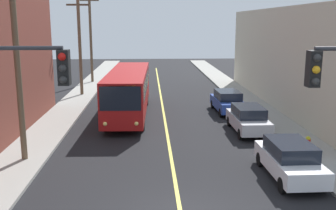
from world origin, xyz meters
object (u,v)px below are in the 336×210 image
object	(u,v)px
city_bus	(129,90)
fire_hydrant	(308,144)
parked_car_blue	(228,101)
utility_pole_near	(15,30)
parked_car_silver	(248,119)
utility_pole_far	(90,30)
parked_car_white	(290,159)
utility_pole_mid	(79,36)

from	to	relation	value
city_bus	fire_hydrant	bearing A→B (deg)	-44.80
parked_car_blue	utility_pole_near	world-z (taller)	utility_pole_near
parked_car_silver	fire_hydrant	bearing A→B (deg)	-65.92
city_bus	parked_car_silver	world-z (taller)	city_bus
utility_pole_near	utility_pole_far	world-z (taller)	utility_pole_near
parked_car_white	parked_car_blue	size ratio (longest dim) A/B	0.99
utility_pole_near	utility_pole_mid	world-z (taller)	utility_pole_near
parked_car_silver	utility_pole_near	xyz separation A→B (m)	(-11.96, -4.57, 5.38)
parked_car_silver	fire_hydrant	distance (m)	4.75
utility_pole_mid	utility_pole_far	world-z (taller)	utility_pole_far
utility_pole_mid	parked_car_silver	bearing A→B (deg)	-46.50
parked_car_white	utility_pole_mid	size ratio (longest dim) A/B	0.47
parked_car_silver	utility_pole_mid	bearing A→B (deg)	133.50
city_bus	utility_pole_far	xyz separation A→B (m)	(-4.78, 15.56, 3.94)
utility_pole_far	fire_hydrant	size ratio (longest dim) A/B	12.15
utility_pole_near	fire_hydrant	distance (m)	15.00
parked_car_silver	fire_hydrant	size ratio (longest dim) A/B	5.26
parked_car_silver	parked_car_blue	xyz separation A→B (m)	(-0.18, 5.41, 0.00)
utility_pole_far	utility_pole_near	bearing A→B (deg)	-89.43
parked_car_white	fire_hydrant	world-z (taller)	parked_car_white
parked_car_white	utility_pole_near	distance (m)	13.36
city_bus	parked_car_white	xyz separation A→B (m)	(7.42, -12.13, -0.98)
city_bus	parked_car_blue	distance (m)	7.33
parked_car_blue	utility_pole_mid	world-z (taller)	utility_pole_mid
parked_car_white	fire_hydrant	size ratio (longest dim) A/B	5.27
city_bus	parked_car_white	bearing A→B (deg)	-58.55
city_bus	utility_pole_far	distance (m)	16.74
parked_car_blue	city_bus	bearing A→B (deg)	-176.46
parked_car_blue	fire_hydrant	distance (m)	9.98
parked_car_silver	parked_car_blue	size ratio (longest dim) A/B	0.99
city_bus	parked_car_blue	xyz separation A→B (m)	(7.25, 0.45, -0.98)
parked_car_silver	utility_pole_far	xyz separation A→B (m)	(-12.20, 20.52, 4.91)
parked_car_white	fire_hydrant	xyz separation A→B (m)	(1.95, 2.83, -0.26)
parked_car_white	parked_car_silver	distance (m)	7.16
parked_car_blue	fire_hydrant	bearing A→B (deg)	-77.76
fire_hydrant	parked_car_white	bearing A→B (deg)	-124.56
parked_car_silver	utility_pole_near	world-z (taller)	utility_pole_near
parked_car_blue	utility_pole_far	bearing A→B (deg)	128.52
utility_pole_near	parked_car_white	bearing A→B (deg)	-12.26
utility_pole_near	utility_pole_mid	xyz separation A→B (m)	(-0.11, 17.28, -0.89)
utility_pole_mid	parked_car_white	bearing A→B (deg)	-58.76
utility_pole_near	utility_pole_mid	distance (m)	17.30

